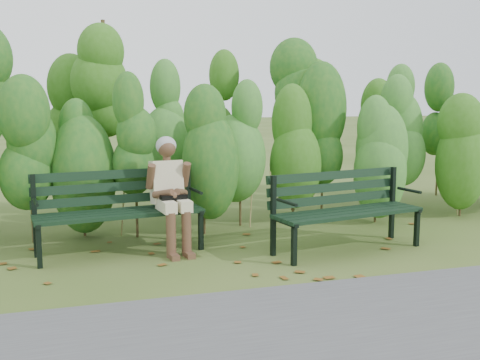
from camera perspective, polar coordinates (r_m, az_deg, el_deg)
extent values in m
plane|color=#3B541A|center=(5.76, 1.01, -7.89)|extent=(80.00, 80.00, 0.00)
cube|color=#474749|center=(3.85, 11.45, -16.47)|extent=(60.00, 2.50, 0.01)
cylinder|color=#47381E|center=(6.69, -20.34, -2.60)|extent=(0.03, 0.03, 0.80)
ellipsoid|color=#336C18|center=(6.61, -20.62, 2.86)|extent=(0.64, 0.64, 1.44)
cylinder|color=#47381E|center=(6.68, -15.10, -2.39)|extent=(0.03, 0.03, 0.80)
ellipsoid|color=#336C18|center=(6.59, -15.31, 3.09)|extent=(0.64, 0.64, 1.44)
cylinder|color=#47381E|center=(6.72, -9.88, -2.16)|extent=(0.03, 0.03, 0.80)
ellipsoid|color=#336C18|center=(6.63, -10.02, 3.29)|extent=(0.64, 0.64, 1.44)
cylinder|color=#47381E|center=(6.82, -4.76, -1.91)|extent=(0.03, 0.03, 0.80)
ellipsoid|color=#336C18|center=(6.73, -4.83, 3.46)|extent=(0.64, 0.64, 1.44)
cylinder|color=#47381E|center=(6.97, 0.17, -1.66)|extent=(0.03, 0.03, 0.80)
ellipsoid|color=#336C18|center=(6.88, 0.17, 3.59)|extent=(0.64, 0.64, 1.44)
cylinder|color=#47381E|center=(7.16, 4.86, -1.41)|extent=(0.03, 0.03, 0.80)
ellipsoid|color=#336C18|center=(7.08, 4.92, 3.70)|extent=(0.64, 0.64, 1.44)
cylinder|color=#47381E|center=(7.41, 9.26, -1.17)|extent=(0.03, 0.03, 0.80)
ellipsoid|color=#336C18|center=(7.33, 9.38, 3.77)|extent=(0.64, 0.64, 1.44)
cylinder|color=#47381E|center=(7.69, 13.37, -0.94)|extent=(0.03, 0.03, 0.80)
ellipsoid|color=#336C18|center=(7.62, 13.53, 3.82)|extent=(0.64, 0.64, 1.44)
cylinder|color=#47381E|center=(8.01, 17.16, -0.72)|extent=(0.03, 0.03, 0.80)
ellipsoid|color=#336C18|center=(7.94, 17.35, 3.85)|extent=(0.64, 0.64, 1.44)
cylinder|color=#47381E|center=(8.37, 20.64, -0.51)|extent=(0.03, 0.03, 0.80)
ellipsoid|color=#336C18|center=(8.30, 20.87, 3.86)|extent=(0.64, 0.64, 1.44)
cylinder|color=#47381E|center=(7.64, -18.30, -0.05)|extent=(0.04, 0.04, 1.10)
ellipsoid|color=#1D5C1F|center=(7.57, -18.60, 6.55)|extent=(0.70, 0.70, 1.98)
cylinder|color=#47381E|center=(7.66, -12.55, 0.18)|extent=(0.04, 0.04, 1.10)
ellipsoid|color=#1D5C1F|center=(7.59, -12.76, 6.78)|extent=(0.70, 0.70, 1.98)
cylinder|color=#47381E|center=(7.75, -6.88, 0.42)|extent=(0.04, 0.04, 1.10)
ellipsoid|color=#1D5C1F|center=(7.68, -6.99, 6.94)|extent=(0.70, 0.70, 1.98)
cylinder|color=#47381E|center=(7.91, -1.39, 0.64)|extent=(0.04, 0.04, 1.10)
ellipsoid|color=#1D5C1F|center=(7.84, -1.41, 7.02)|extent=(0.70, 0.70, 1.98)
cylinder|color=#47381E|center=(8.15, 3.82, 0.85)|extent=(0.04, 0.04, 1.10)
ellipsoid|color=#1D5C1F|center=(8.08, 3.89, 7.05)|extent=(0.70, 0.70, 1.98)
cylinder|color=#47381E|center=(8.45, 8.71, 1.03)|extent=(0.04, 0.04, 1.10)
ellipsoid|color=#1D5C1F|center=(8.38, 8.84, 7.01)|extent=(0.70, 0.70, 1.98)
cylinder|color=#47381E|center=(8.80, 13.24, 1.20)|extent=(0.04, 0.04, 1.10)
ellipsoid|color=#1D5C1F|center=(8.74, 13.43, 6.93)|extent=(0.70, 0.70, 1.98)
cylinder|color=#47381E|center=(9.21, 17.39, 1.35)|extent=(0.04, 0.04, 1.10)
ellipsoid|color=#1D5C1F|center=(9.15, 17.63, 6.82)|extent=(0.70, 0.70, 1.98)
cylinder|color=#47381E|center=(9.66, 21.17, 1.47)|extent=(0.04, 0.04, 1.10)
ellipsoid|color=#1D5C1F|center=(9.60, 21.45, 6.69)|extent=(0.70, 0.70, 1.98)
cube|color=brown|center=(5.31, -11.39, -9.44)|extent=(0.10, 0.11, 0.01)
cube|color=brown|center=(4.96, -14.41, -10.84)|extent=(0.11, 0.11, 0.01)
cube|color=brown|center=(6.84, 22.51, -5.89)|extent=(0.10, 0.08, 0.01)
cube|color=brown|center=(6.99, 20.38, -5.48)|extent=(0.10, 0.11, 0.01)
cube|color=brown|center=(7.43, 15.07, -4.43)|extent=(0.10, 0.11, 0.01)
cube|color=brown|center=(6.59, -4.45, -5.80)|extent=(0.10, 0.08, 0.01)
cube|color=brown|center=(5.23, -18.77, -10.02)|extent=(0.10, 0.09, 0.01)
cube|color=brown|center=(4.62, 1.95, -12.02)|extent=(0.11, 0.09, 0.01)
cube|color=brown|center=(5.32, 1.95, -9.25)|extent=(0.11, 0.10, 0.01)
cube|color=brown|center=(6.90, 10.78, -5.28)|extent=(0.11, 0.11, 0.01)
cube|color=brown|center=(4.74, -0.77, -11.48)|extent=(0.11, 0.09, 0.01)
cube|color=brown|center=(5.91, -11.78, -7.60)|extent=(0.10, 0.08, 0.01)
cube|color=brown|center=(6.80, 13.00, -5.54)|extent=(0.10, 0.11, 0.01)
cube|color=brown|center=(6.95, 12.40, -5.23)|extent=(0.11, 0.10, 0.01)
cube|color=brown|center=(5.24, 9.94, -9.64)|extent=(0.11, 0.11, 0.01)
cube|color=brown|center=(5.70, -6.88, -8.09)|extent=(0.08, 0.10, 0.01)
cube|color=brown|center=(4.78, -20.11, -11.82)|extent=(0.10, 0.08, 0.01)
cube|color=brown|center=(5.72, -7.80, -8.06)|extent=(0.11, 0.11, 0.01)
cube|color=brown|center=(4.91, -6.80, -10.83)|extent=(0.09, 0.07, 0.01)
cube|color=brown|center=(6.00, 17.68, -7.58)|extent=(0.08, 0.09, 0.01)
cube|color=brown|center=(6.44, -20.77, -6.66)|extent=(0.11, 0.11, 0.01)
cube|color=brown|center=(6.00, -15.85, -7.51)|extent=(0.09, 0.07, 0.01)
cube|color=brown|center=(4.83, -9.12, -11.19)|extent=(0.10, 0.11, 0.01)
cube|color=brown|center=(5.98, 3.99, -7.27)|extent=(0.11, 0.10, 0.01)
cube|color=brown|center=(5.36, -5.15, -9.13)|extent=(0.10, 0.11, 0.01)
cube|color=brown|center=(6.52, 15.47, -6.24)|extent=(0.11, 0.11, 0.01)
cube|color=brown|center=(5.94, 21.72, -7.95)|extent=(0.11, 0.11, 0.01)
cube|color=brown|center=(6.04, -20.79, -7.65)|extent=(0.11, 0.11, 0.01)
cube|color=black|center=(5.76, -11.73, -3.68)|extent=(1.71, 0.32, 0.04)
cube|color=black|center=(5.87, -11.98, -3.45)|extent=(1.71, 0.32, 0.04)
cube|color=black|center=(5.99, -12.22, -3.24)|extent=(1.71, 0.32, 0.04)
cube|color=black|center=(6.10, -12.45, -3.03)|extent=(1.71, 0.32, 0.04)
cube|color=black|center=(6.17, -12.64, -1.93)|extent=(1.70, 0.27, 0.10)
cube|color=black|center=(6.16, -12.71, -0.69)|extent=(1.70, 0.27, 0.10)
cube|color=black|center=(6.15, -12.77, 0.55)|extent=(1.70, 0.27, 0.10)
cube|color=black|center=(5.69, -19.74, -6.36)|extent=(0.05, 0.05, 0.43)
cube|color=black|center=(6.04, -20.14, -3.47)|extent=(0.05, 0.05, 0.85)
cube|color=black|center=(5.83, -19.98, -4.06)|extent=(0.11, 0.48, 0.04)
cylinder|color=black|center=(5.74, -20.05, -2.12)|extent=(0.08, 0.36, 0.03)
cube|color=black|center=(6.02, -4.00, -5.10)|extent=(0.05, 0.05, 0.43)
cube|color=black|center=(6.35, -5.29, -2.43)|extent=(0.05, 0.05, 0.85)
cube|color=black|center=(6.15, -4.63, -2.95)|extent=(0.11, 0.48, 0.04)
cylinder|color=black|center=(6.07, -4.50, -1.10)|extent=(0.08, 0.36, 0.03)
cube|color=black|center=(5.88, 12.01, -3.55)|extent=(1.65, 0.40, 0.04)
cube|color=black|center=(5.97, 11.31, -3.36)|extent=(1.65, 0.40, 0.04)
cube|color=black|center=(6.06, 10.64, -3.17)|extent=(1.65, 0.40, 0.04)
cube|color=black|center=(6.15, 9.98, -2.98)|extent=(1.65, 0.40, 0.04)
cube|color=black|center=(6.20, 9.52, -1.93)|extent=(1.64, 0.36, 0.10)
cube|color=black|center=(6.19, 9.48, -0.73)|extent=(1.64, 0.36, 0.10)
cube|color=black|center=(6.18, 9.43, 0.47)|extent=(1.64, 0.36, 0.10)
cube|color=black|center=(5.46, 5.51, -6.56)|extent=(0.05, 0.05, 0.42)
cube|color=black|center=(5.74, 3.40, -3.67)|extent=(0.05, 0.05, 0.83)
cube|color=black|center=(5.57, 4.51, -4.25)|extent=(0.13, 0.46, 0.04)
cylinder|color=black|center=(5.49, 4.79, -2.28)|extent=(0.10, 0.35, 0.03)
cube|color=black|center=(6.44, 17.53, -4.62)|extent=(0.05, 0.05, 0.42)
cube|color=black|center=(6.68, 15.21, -2.25)|extent=(0.05, 0.05, 0.83)
cube|color=black|center=(6.53, 16.46, -2.70)|extent=(0.13, 0.46, 0.04)
cylinder|color=black|center=(6.47, 16.82, -1.00)|extent=(0.10, 0.35, 0.03)
cube|color=beige|center=(5.84, -7.51, -2.59)|extent=(0.18, 0.40, 0.12)
cube|color=beige|center=(5.88, -5.98, -2.48)|extent=(0.18, 0.40, 0.12)
cylinder|color=brown|center=(5.75, -7.02, -5.58)|extent=(0.11, 0.11, 0.46)
cylinder|color=brown|center=(5.80, -5.46, -5.44)|extent=(0.11, 0.11, 0.46)
cube|color=brown|center=(5.74, -6.76, -7.73)|extent=(0.10, 0.19, 0.05)
cube|color=brown|center=(5.78, -5.20, -7.57)|extent=(0.10, 0.19, 0.05)
cube|color=beige|center=(6.06, -7.47, -0.18)|extent=(0.36, 0.27, 0.47)
cylinder|color=brown|center=(6.01, -7.46, 2.12)|extent=(0.08, 0.08, 0.09)
sphere|color=brown|center=(5.99, -7.46, 3.24)|extent=(0.19, 0.19, 0.19)
ellipsoid|color=gray|center=(6.01, -7.53, 3.48)|extent=(0.22, 0.21, 0.20)
cylinder|color=brown|center=(5.93, -9.06, 0.36)|extent=(0.11, 0.20, 0.28)
cylinder|color=brown|center=(6.04, -5.54, 0.56)|extent=(0.11, 0.20, 0.28)
cylinder|color=brown|center=(5.86, -7.81, -1.37)|extent=(0.23, 0.23, 0.12)
cylinder|color=brown|center=(5.92, -6.03, -1.25)|extent=(0.19, 0.25, 0.12)
sphere|color=brown|center=(5.84, -6.76, -1.57)|extent=(0.10, 0.10, 0.10)
cube|color=black|center=(5.86, -6.77, -2.17)|extent=(0.29, 0.14, 0.15)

